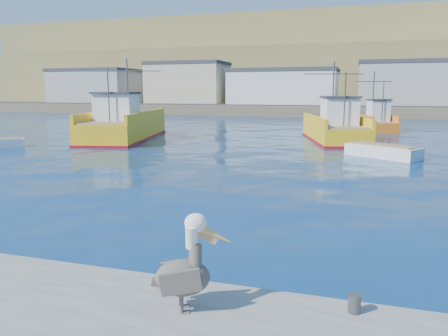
{
  "coord_description": "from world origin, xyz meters",
  "views": [
    {
      "loc": [
        2.92,
        -10.17,
        3.99
      ],
      "look_at": [
        -1.32,
        3.52,
        1.44
      ],
      "focal_mm": 35.0,
      "sensor_mm": 36.0,
      "label": 1
    }
  ],
  "objects_px": {
    "boat_orange": "(375,121)",
    "trawler_yellow_a": "(124,126)",
    "pelican": "(185,270)",
    "trawler_yellow_b": "(335,129)",
    "skiff_mid": "(383,152)"
  },
  "relations": [
    {
      "from": "boat_orange",
      "to": "skiff_mid",
      "type": "bearing_deg",
      "value": -90.19
    },
    {
      "from": "boat_orange",
      "to": "skiff_mid",
      "type": "height_order",
      "value": "boat_orange"
    },
    {
      "from": "skiff_mid",
      "to": "trawler_yellow_a",
      "type": "bearing_deg",
      "value": 167.58
    },
    {
      "from": "trawler_yellow_b",
      "to": "boat_orange",
      "type": "xyz_separation_m",
      "value": [
        3.33,
        10.8,
        -0.02
      ]
    },
    {
      "from": "skiff_mid",
      "to": "boat_orange",
      "type": "bearing_deg",
      "value": 89.81
    },
    {
      "from": "skiff_mid",
      "to": "pelican",
      "type": "height_order",
      "value": "pelican"
    },
    {
      "from": "trawler_yellow_a",
      "to": "skiff_mid",
      "type": "relative_size",
      "value": 2.94
    },
    {
      "from": "skiff_mid",
      "to": "trawler_yellow_b",
      "type": "bearing_deg",
      "value": 112.08
    },
    {
      "from": "pelican",
      "to": "trawler_yellow_b",
      "type": "bearing_deg",
      "value": 88.66
    },
    {
      "from": "trawler_yellow_a",
      "to": "trawler_yellow_b",
      "type": "bearing_deg",
      "value": 12.07
    },
    {
      "from": "boat_orange",
      "to": "trawler_yellow_a",
      "type": "bearing_deg",
      "value": -144.51
    },
    {
      "from": "trawler_yellow_b",
      "to": "boat_orange",
      "type": "height_order",
      "value": "trawler_yellow_b"
    },
    {
      "from": "trawler_yellow_b",
      "to": "skiff_mid",
      "type": "distance_m",
      "value": 8.71
    },
    {
      "from": "trawler_yellow_a",
      "to": "trawler_yellow_b",
      "type": "xyz_separation_m",
      "value": [
        16.88,
        3.61,
        -0.13
      ]
    },
    {
      "from": "boat_orange",
      "to": "pelican",
      "type": "relative_size",
      "value": 4.57
    }
  ]
}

